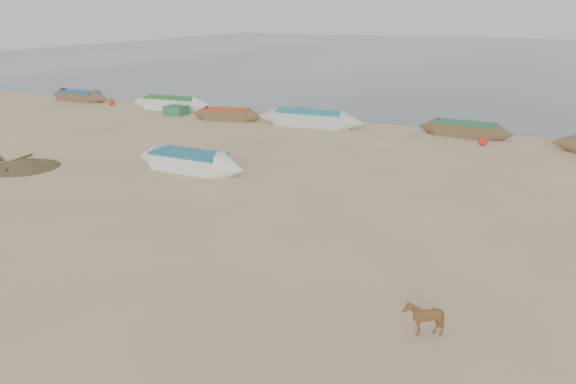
# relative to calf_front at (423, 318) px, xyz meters

# --- Properties ---
(ground) EXTENTS (140.00, 140.00, 0.00)m
(ground) POSITION_rel_calf_front_xyz_m (-5.77, 1.23, -0.42)
(ground) COLOR tan
(ground) RESTS_ON ground
(sea) EXTENTS (160.00, 160.00, 0.00)m
(sea) POSITION_rel_calf_front_xyz_m (-5.77, 83.23, -0.41)
(sea) COLOR slate
(sea) RESTS_ON ground
(calf_front) EXTENTS (0.88, 0.82, 0.84)m
(calf_front) POSITION_rel_calf_front_xyz_m (0.00, 0.00, 0.00)
(calf_front) COLOR brown
(calf_front) RESTS_ON ground
(near_canoe) EXTENTS (5.79, 1.64, 0.83)m
(near_canoe) POSITION_rel_calf_front_xyz_m (-12.45, 8.99, -0.00)
(near_canoe) COLOR white
(near_canoe) RESTS_ON ground
(debris_pile) EXTENTS (3.40, 3.40, 0.45)m
(debris_pile) POSITION_rel_calf_front_xyz_m (-19.58, 6.10, -0.19)
(debris_pile) COLOR brown
(debris_pile) RESTS_ON ground
(waterline_canoes) EXTENTS (59.53, 4.29, 0.94)m
(waterline_canoes) POSITION_rel_calf_front_xyz_m (-5.60, 21.26, 0.01)
(waterline_canoes) COLOR brown
(waterline_canoes) RESTS_ON ground
(beach_clutter) EXTENTS (44.07, 4.55, 0.64)m
(beach_clutter) POSITION_rel_calf_front_xyz_m (-2.81, 20.85, -0.12)
(beach_clutter) COLOR #316D4A
(beach_clutter) RESTS_ON ground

